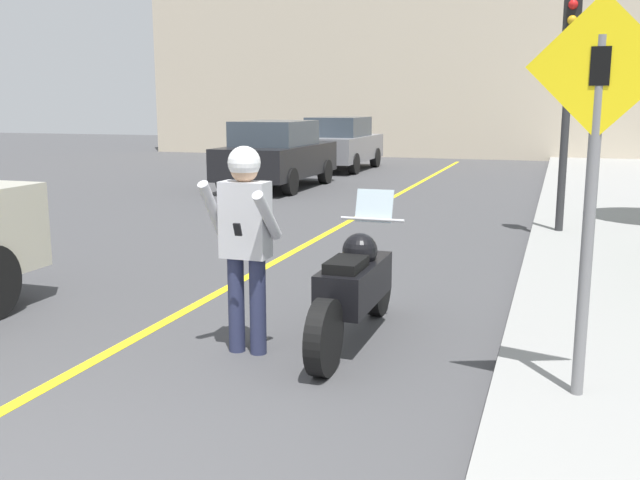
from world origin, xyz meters
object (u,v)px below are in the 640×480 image
parked_car_grey (340,143)px  parked_car_black (277,154)px  person_biker (245,228)px  traffic_light (569,69)px  motorcycle (355,286)px  crossing_sign (593,162)px

parked_car_grey → parked_car_black: bearing=-90.3°
person_biker → parked_car_black: (-4.31, 11.32, -0.23)m
traffic_light → parked_car_black: bearing=143.3°
motorcycle → traffic_light: bearing=73.2°
person_biker → parked_car_grey: person_biker is taller
person_biker → traffic_light: 6.90m
motorcycle → parked_car_grey: (-5.06, 16.00, 0.35)m
motorcycle → person_biker: person_biker is taller
person_biker → crossing_sign: size_ratio=0.67×
motorcycle → parked_car_black: parked_car_black is taller
person_biker → parked_car_grey: 17.14m
traffic_light → parked_car_black: 8.66m
crossing_sign → parked_car_black: crossing_sign is taller
person_biker → crossing_sign: bearing=-8.9°
parked_car_black → parked_car_grey: size_ratio=1.00×
crossing_sign → traffic_light: 6.72m
crossing_sign → traffic_light: traffic_light is taller
motorcycle → traffic_light: size_ratio=0.66×
person_biker → parked_car_grey: bearing=104.4°
traffic_light → parked_car_black: size_ratio=0.84×
crossing_sign → parked_car_black: bearing=120.7°
person_biker → parked_car_grey: size_ratio=0.42×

